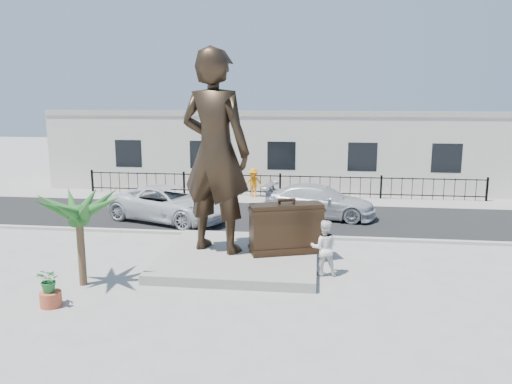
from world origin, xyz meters
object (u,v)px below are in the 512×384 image
suitcase (286,228)px  car_white (170,204)px  tourist (324,248)px  statue (215,152)px

suitcase → car_white: suitcase is taller
tourist → suitcase: bearing=-45.0°
suitcase → tourist: (1.26, -1.17, -0.27)m
statue → car_white: statue is taller
statue → suitcase: (2.39, -0.02, -2.54)m
suitcase → statue: bearing=160.5°
statue → tourist: statue is taller
tourist → car_white: size_ratio=0.31×
statue → car_white: 6.53m
statue → suitcase: size_ratio=2.82×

